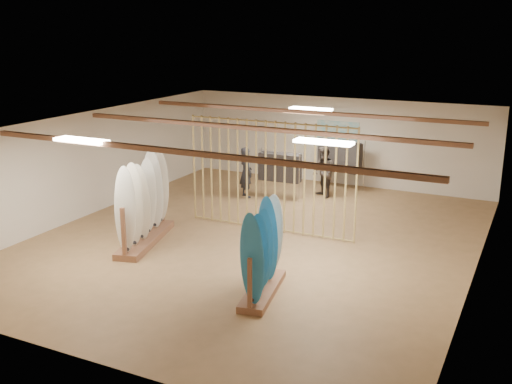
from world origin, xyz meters
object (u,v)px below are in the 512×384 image
at_px(rack_right, 263,264).
at_px(shopper_a, 246,169).
at_px(clothing_rack_b, 340,157).
at_px(rack_left, 144,214).
at_px(clothing_rack_a, 280,167).
at_px(shopper_b, 324,169).

bearing_deg(rack_right, shopper_a, 109.14).
height_order(rack_right, clothing_rack_b, rack_right).
relative_size(rack_left, clothing_rack_a, 1.79).
bearing_deg(clothing_rack_b, shopper_b, -85.41).
distance_m(clothing_rack_a, clothing_rack_b, 2.18).
relative_size(rack_left, shopper_a, 1.51).
xyz_separation_m(rack_left, clothing_rack_b, (2.59, 6.67, 0.34)).
bearing_deg(clothing_rack_b, shopper_a, -125.84).
relative_size(rack_right, clothing_rack_a, 1.33).
bearing_deg(rack_right, rack_left, 149.74).
relative_size(clothing_rack_b, shopper_b, 0.91).
xyz_separation_m(rack_left, clothing_rack_a, (1.33, 4.89, 0.25)).
xyz_separation_m(rack_right, shopper_b, (-1.26, 6.88, 0.27)).
relative_size(shopper_a, shopper_b, 0.98).
distance_m(rack_right, shopper_a, 6.80).
distance_m(rack_left, shopper_b, 6.07).
bearing_deg(rack_right, clothing_rack_b, 87.60).
bearing_deg(shopper_b, clothing_rack_a, -110.25).
height_order(clothing_rack_a, shopper_b, shopper_b).
distance_m(clothing_rack_a, shopper_a, 1.02).
bearing_deg(rack_left, clothing_rack_a, 59.89).
relative_size(rack_right, shopper_a, 1.13).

